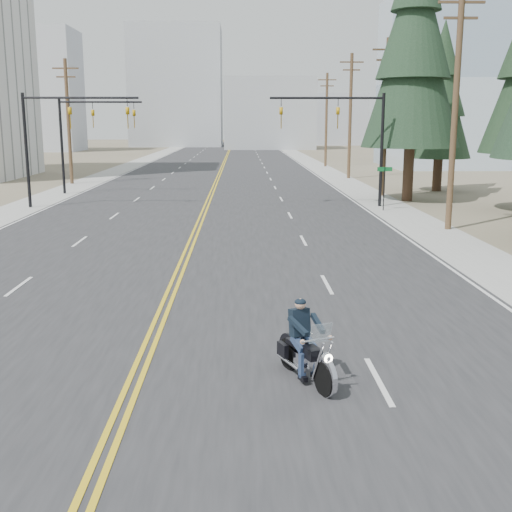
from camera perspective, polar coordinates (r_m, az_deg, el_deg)
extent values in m
plane|color=#776D56|center=(10.02, -14.71, -20.00)|extent=(400.00, 400.00, 0.00)
cube|color=#303033|center=(78.47, -2.99, 7.94)|extent=(20.00, 200.00, 0.01)
cube|color=#A5A5A0|center=(79.63, -11.37, 7.78)|extent=(3.00, 200.00, 0.01)
cube|color=#A5A5A0|center=(78.99, 5.46, 7.93)|extent=(3.00, 200.00, 0.01)
cylinder|color=black|center=(42.41, -19.73, 8.77)|extent=(0.20, 0.20, 7.00)
cylinder|color=black|center=(41.45, -15.32, 13.41)|extent=(7.00, 0.14, 0.14)
imported|color=#BF8C0C|center=(41.60, -16.23, 12.46)|extent=(0.21, 0.26, 1.30)
imported|color=#BF8C0C|center=(40.86, -11.36, 12.71)|extent=(0.21, 0.26, 1.30)
cylinder|color=black|center=(41.26, 11.10, 9.17)|extent=(0.20, 0.20, 7.00)
cylinder|color=black|center=(40.64, 6.32, 13.79)|extent=(7.00, 0.14, 0.14)
imported|color=#BF8C0C|center=(40.72, 7.30, 12.85)|extent=(0.21, 0.26, 1.30)
imported|color=#BF8C0C|center=(40.36, 2.25, 12.94)|extent=(0.21, 0.26, 1.30)
cylinder|color=black|center=(50.07, -16.87, 9.30)|extent=(0.20, 0.20, 7.00)
cylinder|color=black|center=(49.36, -13.65, 13.17)|extent=(6.00, 0.14, 0.14)
imported|color=#BF8C0C|center=(49.47, -14.31, 12.38)|extent=(0.21, 0.26, 1.30)
imported|color=#BF8C0C|center=(48.90, -10.80, 12.54)|extent=(0.21, 0.26, 1.30)
cylinder|color=black|center=(39.42, 11.31, 5.84)|extent=(0.06, 0.06, 2.60)
cube|color=#0C5926|center=(39.32, 11.38, 7.58)|extent=(0.90, 0.03, 0.25)
cylinder|color=brown|center=(32.93, 17.27, 12.18)|extent=(0.30, 0.30, 11.50)
cube|color=brown|center=(33.38, 17.82, 20.69)|extent=(2.20, 0.12, 0.12)
cube|color=brown|center=(33.27, 17.74, 19.51)|extent=(1.60, 0.12, 0.12)
cylinder|color=brown|center=(47.40, 11.44, 11.88)|extent=(0.30, 0.30, 11.00)
cube|color=brown|center=(47.67, 11.68, 17.53)|extent=(2.20, 0.12, 0.12)
cube|color=brown|center=(47.60, 11.64, 16.70)|extent=(1.60, 0.12, 0.12)
cylinder|color=brown|center=(62.13, 8.37, 12.13)|extent=(0.30, 0.30, 11.50)
cube|color=brown|center=(62.37, 8.51, 16.68)|extent=(2.20, 0.12, 0.12)
cube|color=brown|center=(62.31, 8.49, 16.04)|extent=(1.60, 0.12, 0.12)
cylinder|color=brown|center=(78.95, 6.27, 11.90)|extent=(0.30, 0.30, 11.00)
cube|color=brown|center=(79.10, 6.35, 15.30)|extent=(2.20, 0.12, 0.12)
cube|color=brown|center=(79.06, 6.34, 14.80)|extent=(1.60, 0.12, 0.12)
cylinder|color=brown|center=(58.16, -16.33, 11.33)|extent=(0.30, 0.30, 10.50)
cube|color=brown|center=(58.33, -16.59, 15.70)|extent=(2.20, 0.12, 0.12)
cube|color=brown|center=(58.28, -16.55, 15.02)|extent=(1.60, 0.12, 0.12)
cube|color=#9EB5CC|center=(83.89, 20.10, 14.34)|extent=(24.00, 16.00, 20.00)
cube|color=#B7BCC6|center=(128.89, -18.69, 13.73)|extent=(14.00, 12.00, 22.00)
cube|color=#ADB2B7|center=(133.41, 1.16, 12.52)|extent=(18.00, 14.00, 14.00)
cube|color=#B7BCC6|center=(124.22, 16.80, 13.02)|extent=(16.00, 12.00, 18.00)
cube|color=#ADB2B7|center=(149.15, -7.06, 14.66)|extent=(20.00, 15.00, 26.00)
cube|color=#B7BCC6|center=(159.91, 6.99, 11.95)|extent=(14.00, 14.00, 12.00)
cylinder|color=#382619|center=(44.82, 13.37, 7.08)|extent=(0.63, 0.63, 3.61)
cone|color=black|center=(44.85, 13.82, 16.30)|extent=(6.49, 6.49, 10.82)
cone|color=black|center=(45.22, 14.02, 20.17)|extent=(4.87, 4.87, 8.12)
cylinder|color=#382619|center=(52.05, 15.81, 6.98)|extent=(0.60, 0.60, 2.56)
cone|color=black|center=(51.91, 16.13, 12.61)|extent=(4.77, 4.77, 7.67)
cone|color=black|center=(52.01, 16.27, 15.00)|extent=(3.58, 3.58, 5.75)
cone|color=black|center=(52.19, 16.42, 17.38)|extent=(2.39, 2.39, 4.09)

